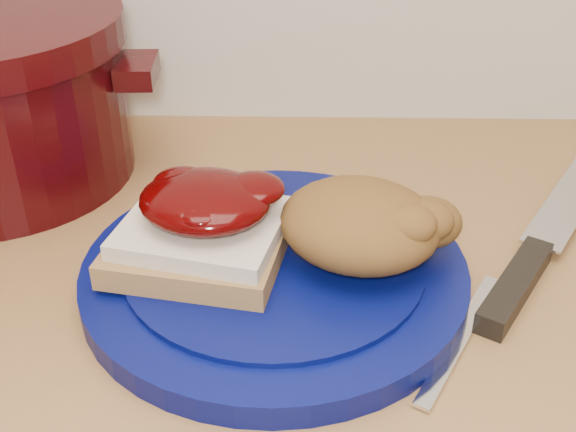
{
  "coord_description": "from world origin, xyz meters",
  "views": [
    {
      "loc": [
        0.04,
        1.03,
        1.25
      ],
      "look_at": [
        0.03,
        1.5,
        0.95
      ],
      "focal_mm": 45.0,
      "sensor_mm": 36.0,
      "label": 1
    }
  ],
  "objects": [
    {
      "name": "plate",
      "position": [
        0.02,
        1.48,
        0.91
      ],
      "size": [
        0.37,
        0.37,
        0.02
      ],
      "primitive_type": "cylinder",
      "rotation": [
        0.0,
        0.0,
        -0.29
      ],
      "color": "#050A47",
      "rests_on": "wood_countertop"
    },
    {
      "name": "sandwich",
      "position": [
        -0.03,
        1.49,
        0.95
      ],
      "size": [
        0.15,
        0.13,
        0.06
      ],
      "rotation": [
        0.0,
        0.0,
        -0.29
      ],
      "color": "olive",
      "rests_on": "plate"
    },
    {
      "name": "stuffing_mound",
      "position": [
        0.09,
        1.49,
        0.95
      ],
      "size": [
        0.15,
        0.14,
        0.06
      ],
      "primitive_type": "ellipsoid",
      "rotation": [
        0.0,
        0.0,
        -0.29
      ],
      "color": "brown",
      "rests_on": "plate"
    },
    {
      "name": "chef_knife",
      "position": [
        0.23,
        1.51,
        0.91
      ],
      "size": [
        0.19,
        0.28,
        0.02
      ],
      "rotation": [
        0.0,
        0.0,
        1.01
      ],
      "color": "black",
      "rests_on": "wood_countertop"
    },
    {
      "name": "butter_knife",
      "position": [
        0.16,
        1.42,
        0.9
      ],
      "size": [
        0.09,
        0.14,
        0.0
      ],
      "primitive_type": "cube",
      "rotation": [
        0.0,
        0.0,
        1.07
      ],
      "color": "silver",
      "rests_on": "wood_countertop"
    }
  ]
}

